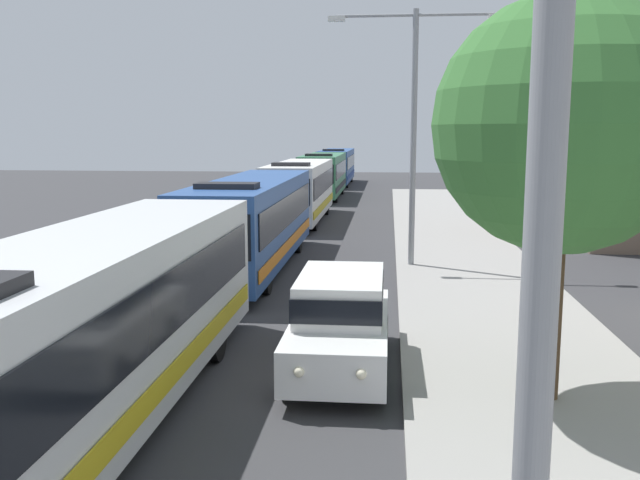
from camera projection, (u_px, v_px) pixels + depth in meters
The scene contains 9 objects.
bus_lead at pixel (90, 325), 10.77m from camera, with size 2.58×12.23×3.21m.
bus_second_in_line at pixel (252, 220), 23.53m from camera, with size 2.58×12.04×3.21m.
bus_middle at pixel (300, 189), 36.03m from camera, with size 2.58×10.96×3.21m.
bus_fourth_in_line at pixel (323, 174), 48.76m from camera, with size 2.58×10.61×3.21m.
bus_rear at pixel (337, 165), 61.03m from camera, with size 2.58×11.86×3.21m.
white_suv at pixel (341, 318), 13.58m from camera, with size 1.86×4.88×1.90m.
streetlamp_near at pixel (554, 15), 3.42m from camera, with size 5.95×0.28×8.31m.
streetlamp_mid at pixel (414, 112), 22.98m from camera, with size 5.74×0.28×8.45m.
roadside_tree at pixel (562, 126), 11.17m from camera, with size 4.20×4.20×6.72m.
Camera 1 is at (3.30, 0.00, 4.67)m, focal length 38.89 mm.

